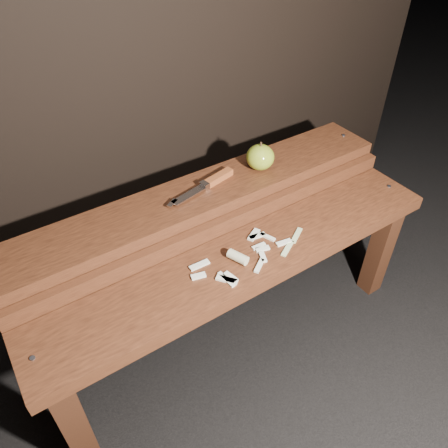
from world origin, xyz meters
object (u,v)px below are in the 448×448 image
apple (260,157)px  knife (211,182)px  bench_rear_tier (204,214)px  bench_front_tier (248,275)px

apple → knife: size_ratio=0.37×
bench_rear_tier → apple: bearing=1.2°
bench_rear_tier → apple: size_ratio=13.54×
bench_front_tier → knife: knife is taller
apple → bench_rear_tier: bearing=-178.8°
bench_rear_tier → bench_front_tier: bearing=-90.0°
bench_front_tier → knife: size_ratio=4.98×
bench_front_tier → apple: (0.20, 0.23, 0.18)m
bench_front_tier → apple: size_ratio=13.54×
bench_front_tier → apple: 0.36m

